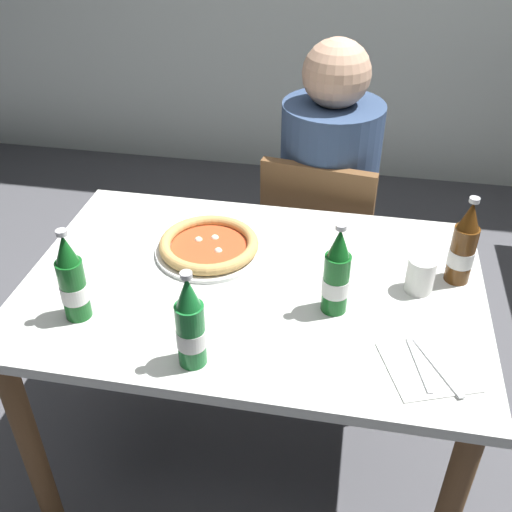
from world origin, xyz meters
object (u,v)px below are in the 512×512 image
at_px(chair_behind_table, 320,244).
at_px(pizza_margherita_near, 209,246).
at_px(beer_bottle_center, 72,281).
at_px(beer_bottle_left, 463,247).
at_px(paper_cup, 420,275).
at_px(napkin_with_cutlery, 428,367).
at_px(beer_bottle_right, 336,275).
at_px(dining_table_main, 253,315).
at_px(beer_bottle_extra, 190,326).
at_px(diner_seated, 326,214).

relative_size(chair_behind_table, pizza_margherita_near, 2.82).
bearing_deg(beer_bottle_center, pizza_margherita_near, 52.48).
relative_size(beer_bottle_left, paper_cup, 2.60).
height_order(beer_bottle_left, napkin_with_cutlery, beer_bottle_left).
bearing_deg(paper_cup, beer_bottle_right, -150.74).
relative_size(chair_behind_table, napkin_with_cutlery, 3.67).
relative_size(beer_bottle_left, beer_bottle_center, 1.00).
bearing_deg(paper_cup, napkin_with_cutlery, -87.31).
height_order(pizza_margherita_near, beer_bottle_center, beer_bottle_center).
distance_m(dining_table_main, chair_behind_table, 0.64).
distance_m(dining_table_main, beer_bottle_left, 0.58).
bearing_deg(beer_bottle_extra, pizza_margherita_near, 99.37).
distance_m(beer_bottle_extra, napkin_with_cutlery, 0.53).
height_order(pizza_margherita_near, beer_bottle_extra, beer_bottle_extra).
relative_size(chair_behind_table, paper_cup, 8.95).
xyz_separation_m(chair_behind_table, beer_bottle_extra, (-0.21, -0.92, 0.37)).
bearing_deg(beer_bottle_extra, beer_bottle_center, 162.38).
height_order(beer_bottle_right, paper_cup, beer_bottle_right).
xyz_separation_m(beer_bottle_center, beer_bottle_right, (0.61, 0.14, 0.00)).
bearing_deg(napkin_with_cutlery, beer_bottle_right, 143.65).
bearing_deg(chair_behind_table, diner_seated, -93.20).
bearing_deg(napkin_with_cutlery, paper_cup, 92.69).
height_order(beer_bottle_right, beer_bottle_extra, same).
height_order(beer_bottle_left, beer_bottle_right, same).
distance_m(beer_bottle_left, beer_bottle_extra, 0.74).
relative_size(dining_table_main, beer_bottle_right, 4.86).
height_order(beer_bottle_left, paper_cup, beer_bottle_left).
distance_m(beer_bottle_center, napkin_with_cutlery, 0.84).
relative_size(beer_bottle_center, napkin_with_cutlery, 1.07).
distance_m(dining_table_main, beer_bottle_right, 0.32).
bearing_deg(chair_behind_table, dining_table_main, 85.72).
bearing_deg(diner_seated, napkin_with_cutlery, -71.66).
bearing_deg(beer_bottle_left, beer_bottle_right, -149.66).
xyz_separation_m(pizza_margherita_near, beer_bottle_center, (-0.25, -0.32, 0.08)).
bearing_deg(beer_bottle_extra, diner_seated, 77.14).
bearing_deg(beer_bottle_left, chair_behind_table, 128.31).
height_order(dining_table_main, beer_bottle_extra, beer_bottle_extra).
distance_m(chair_behind_table, beer_bottle_right, 0.78).
xyz_separation_m(chair_behind_table, diner_seated, (0.01, 0.05, 0.10)).
bearing_deg(beer_bottle_extra, beer_bottle_left, 34.82).
xyz_separation_m(beer_bottle_left, napkin_with_cutlery, (-0.09, -0.34, -0.10)).
xyz_separation_m(dining_table_main, beer_bottle_left, (0.53, 0.11, 0.22)).
height_order(pizza_margherita_near, napkin_with_cutlery, pizza_margherita_near).
bearing_deg(napkin_with_cutlery, dining_table_main, 152.20).
distance_m(beer_bottle_center, beer_bottle_right, 0.63).
bearing_deg(beer_bottle_extra, paper_cup, 35.26).
bearing_deg(beer_bottle_right, dining_table_main, 162.53).
bearing_deg(beer_bottle_center, dining_table_main, 27.76).
relative_size(napkin_with_cutlery, paper_cup, 2.44).
bearing_deg(dining_table_main, chair_behind_table, 77.58).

